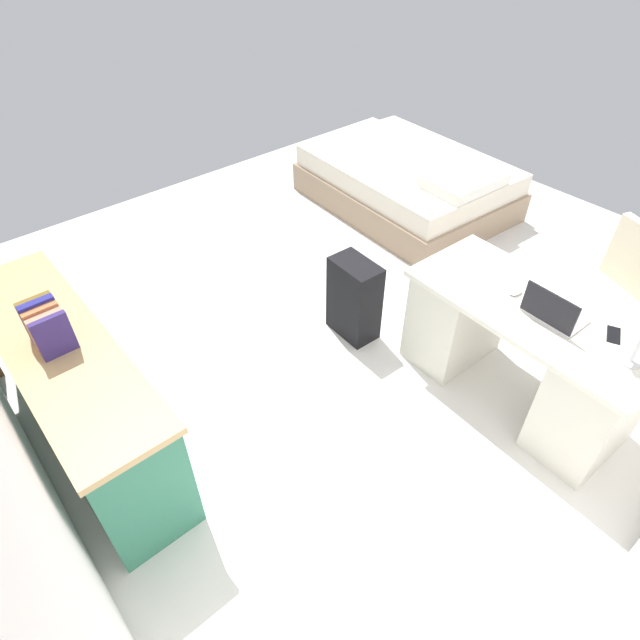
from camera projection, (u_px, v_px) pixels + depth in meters
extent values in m
plane|color=silver|center=(373.00, 316.00, 4.01)|extent=(5.87, 5.87, 0.00)
cube|color=silver|center=(535.00, 310.00, 2.98)|extent=(1.46, 0.72, 0.04)
cube|color=beige|center=(593.00, 403.00, 2.93)|extent=(0.42, 0.61, 0.69)
cube|color=beige|center=(457.00, 314.00, 3.51)|extent=(0.42, 0.61, 0.69)
cylinder|color=black|center=(577.00, 346.00, 3.74)|extent=(0.52, 0.52, 0.04)
cylinder|color=black|center=(586.00, 326.00, 3.62)|extent=(0.06, 0.06, 0.42)
cube|color=beige|center=(598.00, 298.00, 3.45)|extent=(0.60, 0.60, 0.08)
cube|color=beige|center=(639.00, 260.00, 3.33)|extent=(0.43, 0.22, 0.44)
cube|color=#2D7056|center=(80.00, 396.00, 2.93)|extent=(1.76, 0.44, 0.75)
cube|color=tan|center=(56.00, 346.00, 2.67)|extent=(1.80, 0.48, 0.04)
cube|color=#275F49|center=(157.00, 437.00, 2.93)|extent=(0.67, 0.01, 0.26)
cube|color=#275F49|center=(98.00, 360.00, 3.38)|extent=(0.67, 0.01, 0.26)
cube|color=gray|center=(405.00, 191.00, 5.23)|extent=(1.98, 1.51, 0.28)
cube|color=silver|center=(408.00, 169.00, 5.07)|extent=(1.92, 1.45, 0.20)
cube|color=white|center=(464.00, 180.00, 4.57)|extent=(0.52, 0.71, 0.10)
cube|color=black|center=(354.00, 299.00, 3.70)|extent=(0.37, 0.24, 0.60)
cube|color=#B7B7BC|center=(555.00, 315.00, 2.91)|extent=(0.32, 0.23, 0.02)
cube|color=black|center=(549.00, 308.00, 2.79)|extent=(0.31, 0.02, 0.19)
ellipsoid|color=white|center=(516.00, 291.00, 3.06)|extent=(0.06, 0.10, 0.03)
cube|color=black|center=(614.00, 335.00, 2.79)|extent=(0.12, 0.15, 0.01)
cylinder|color=silver|center=(630.00, 361.00, 2.64)|extent=(0.11, 0.11, 0.01)
cube|color=navy|center=(55.00, 336.00, 2.52)|extent=(0.03, 0.17, 0.23)
cube|color=brown|center=(53.00, 335.00, 2.55)|extent=(0.04, 0.17, 0.20)
cube|color=tan|center=(50.00, 330.00, 2.58)|extent=(0.04, 0.17, 0.20)
cube|color=#B9663B|center=(46.00, 325.00, 2.59)|extent=(0.04, 0.17, 0.21)
cube|color=navy|center=(43.00, 320.00, 2.61)|extent=(0.04, 0.17, 0.23)
cube|color=brown|center=(40.00, 316.00, 2.64)|extent=(0.04, 0.17, 0.23)
cone|color=#4C7FBF|center=(31.00, 306.00, 2.79)|extent=(0.08, 0.08, 0.11)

